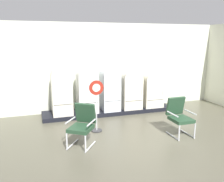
% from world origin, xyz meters
% --- Properties ---
extents(ground, '(12.00, 10.00, 0.05)m').
position_xyz_m(ground, '(0.00, 0.00, -0.03)').
color(ground, '#535041').
extents(back_wall, '(11.76, 0.12, 3.22)m').
position_xyz_m(back_wall, '(0.00, 3.66, 1.62)').
color(back_wall, silver).
rests_on(back_wall, ground).
extents(display_plinth, '(4.71, 0.95, 0.14)m').
position_xyz_m(display_plinth, '(0.00, 3.02, 0.07)').
color(display_plinth, black).
rests_on(display_plinth, ground).
extents(refrigerator_0, '(0.66, 0.64, 1.64)m').
position_xyz_m(refrigerator_0, '(-1.68, 2.90, 1.01)').
color(refrigerator_0, silver).
rests_on(refrigerator_0, display_plinth).
extents(refrigerator_1, '(0.67, 0.66, 1.60)m').
position_xyz_m(refrigerator_1, '(-0.81, 2.91, 0.99)').
color(refrigerator_1, white).
rests_on(refrigerator_1, display_plinth).
extents(refrigerator_2, '(0.61, 0.69, 1.59)m').
position_xyz_m(refrigerator_2, '(0.01, 2.92, 0.99)').
color(refrigerator_2, white).
rests_on(refrigerator_2, display_plinth).
extents(refrigerator_3, '(0.71, 0.61, 1.46)m').
position_xyz_m(refrigerator_3, '(0.80, 2.88, 0.90)').
color(refrigerator_3, silver).
rests_on(refrigerator_3, display_plinth).
extents(refrigerator_4, '(0.72, 0.67, 1.37)m').
position_xyz_m(refrigerator_4, '(1.65, 2.91, 0.85)').
color(refrigerator_4, silver).
rests_on(refrigerator_4, display_plinth).
extents(armchair_left, '(0.84, 0.88, 1.04)m').
position_xyz_m(armchair_left, '(-1.42, 0.63, 0.57)').
color(armchair_left, silver).
rests_on(armchair_left, ground).
extents(armchair_right, '(0.61, 0.72, 1.04)m').
position_xyz_m(armchair_right, '(1.27, 0.49, 0.57)').
color(armchair_right, silver).
rests_on(armchair_right, ground).
extents(sign_stand, '(0.42, 0.32, 1.51)m').
position_xyz_m(sign_stand, '(-0.86, 1.41, 0.71)').
color(sign_stand, '#2D2D30').
rests_on(sign_stand, ground).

